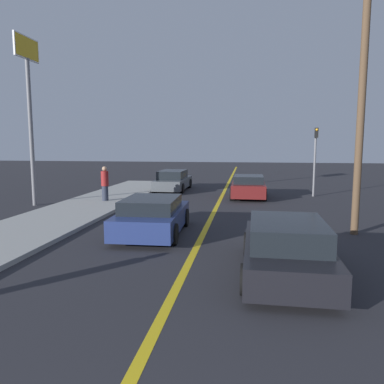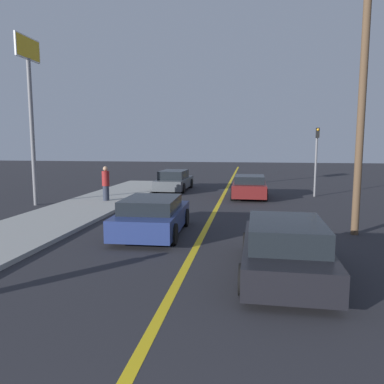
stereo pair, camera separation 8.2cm
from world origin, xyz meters
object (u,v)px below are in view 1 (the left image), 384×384
Objects in this scene: pedestrian_mid_group at (105,184)px; utility_pole at (361,116)px; roadside_sign at (28,85)px; car_parked_left_lot at (173,181)px; car_ahead_center at (153,216)px; traffic_light at (315,154)px; car_near_right_lane at (286,249)px; car_far_distant at (248,187)px.

utility_pole is at bearing -25.03° from pedestrian_mid_group.
pedestrian_mid_group is at bearing 19.28° from roadside_sign.
utility_pole reaches higher than pedestrian_mid_group.
pedestrian_mid_group is at bearing -111.89° from car_parked_left_lot.
car_ahead_center is 11.69m from car_parked_left_lot.
pedestrian_mid_group is at bearing -159.34° from traffic_light.
car_far_distant is (-0.84, 12.31, -0.01)m from car_near_right_lane.
traffic_light is (10.78, 4.07, 1.38)m from pedestrian_mid_group.
utility_pole is at bearing -15.60° from roadside_sign.
car_ahead_center is at bearing -81.32° from car_parked_left_lot.
pedestrian_mid_group reaches higher than car_ahead_center.
car_near_right_lane is 0.54× the size of roadside_sign.
car_far_distant is at bearing 94.81° from car_near_right_lane.
utility_pole is at bearing 59.57° from car_near_right_lane.
pedestrian_mid_group is 11.61m from traffic_light.
car_near_right_lane reaches higher than car_parked_left_lot.
traffic_light is at bearing 20.35° from roadside_sign.
car_parked_left_lot is 6.13m from pedestrian_mid_group.
car_near_right_lane is at bearing -121.35° from utility_pole.
car_ahead_center is at bearing -171.60° from utility_pole.
pedestrian_mid_group is at bearing -156.88° from car_far_distant.
pedestrian_mid_group is at bearing 122.08° from car_ahead_center.
pedestrian_mid_group is (-3.98, 5.93, 0.39)m from car_ahead_center.
car_ahead_center is 2.41× the size of pedestrian_mid_group.
car_near_right_lane is 0.95× the size of car_parked_left_lot.
pedestrian_mid_group reaches higher than car_parked_left_lot.
car_parked_left_lot is (-1.63, 11.57, 0.01)m from car_ahead_center.
roadside_sign reaches higher than car_parked_left_lot.
traffic_light is (6.81, 9.99, 1.77)m from car_ahead_center.
roadside_sign is at bearing 164.40° from utility_pole.
traffic_light is 9.14m from utility_pole.
traffic_light reaches higher than car_parked_left_lot.
car_near_right_lane is at bearing -49.45° from pedestrian_mid_group.
car_far_distant is (3.14, 8.94, 0.01)m from car_ahead_center.
car_far_distant is 12.18m from roadside_sign.
roadside_sign is 1.02× the size of utility_pole.
car_far_distant is 4.20m from traffic_light.
utility_pole reaches higher than car_near_right_lane.
traffic_light is (8.44, -1.58, 1.76)m from car_parked_left_lot.
car_parked_left_lot is 0.59× the size of utility_pole.
car_near_right_lane is at bearing -36.38° from roadside_sign.
utility_pole is at bearing 6.63° from car_ahead_center.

